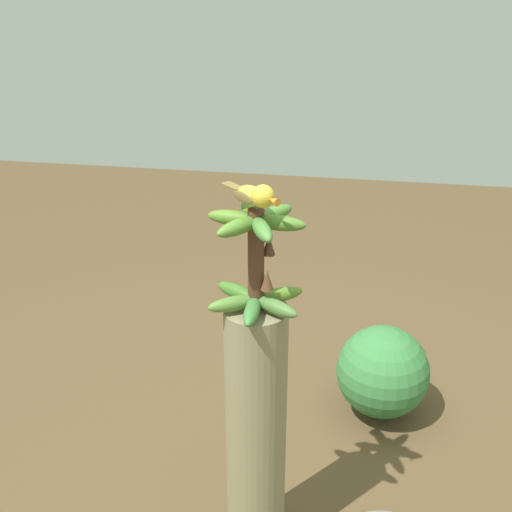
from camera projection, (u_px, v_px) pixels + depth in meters
banana_tree at (256, 436)px, 2.07m from camera, size 0.19×0.19×0.94m
banana_bunch at (256, 261)px, 1.80m from camera, size 0.29×0.28×0.31m
perched_bird at (256, 196)px, 1.70m from camera, size 0.17×0.18×0.08m
tropical_shrub at (383, 372)px, 2.80m from camera, size 0.40×0.40×0.43m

